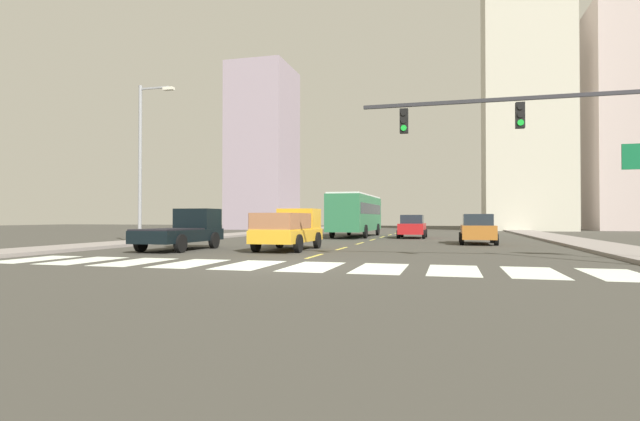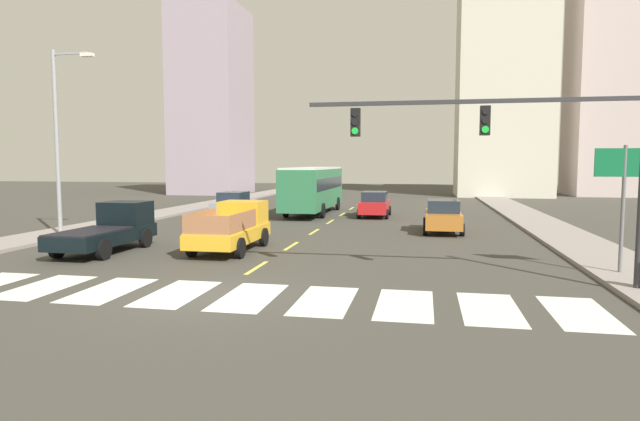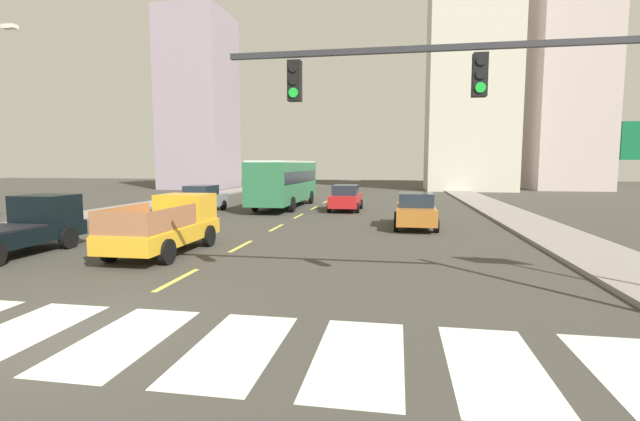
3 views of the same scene
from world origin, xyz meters
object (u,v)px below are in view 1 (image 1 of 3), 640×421
city_bus (356,212)px  streetlight_left (143,156)px  pickup_stakebed (291,230)px  traffic_signal_gantry (559,133)px  sedan_far (412,226)px  sedan_near_left (286,226)px  sedan_near_right (478,229)px  pickup_dark (185,230)px

city_bus → streetlight_left: streetlight_left is taller
pickup_stakebed → traffic_signal_gantry: size_ratio=0.55×
sedan_far → sedan_near_left: size_ratio=1.00×
sedan_far → streetlight_left: 19.56m
city_bus → traffic_signal_gantry: bearing=-64.5°
pickup_stakebed → city_bus: 16.35m
sedan_near_left → city_bus: bearing=35.7°
city_bus → sedan_near_left: 5.98m
sedan_near_right → pickup_stakebed: bearing=-139.7°
pickup_stakebed → pickup_dark: same height
sedan_far → sedan_near_left: 9.43m
sedan_near_right → traffic_signal_gantry: size_ratio=0.47×
streetlight_left → city_bus: bearing=56.5°
pickup_dark → city_bus: city_bus is taller
pickup_dark → sedan_far: 18.75m
sedan_near_right → streetlight_left: 19.53m
sedan_far → traffic_signal_gantry: 21.23m
pickup_dark → city_bus: size_ratio=0.48×
city_bus → traffic_signal_gantry: 24.05m
traffic_signal_gantry → pickup_dark: bearing=166.0°
city_bus → streetlight_left: (-9.52, -14.38, 3.02)m
sedan_far → traffic_signal_gantry: traffic_signal_gantry is taller
sedan_far → traffic_signal_gantry: size_ratio=0.47×
sedan_far → sedan_near_right: 8.63m
city_bus → sedan_near_left: city_bus is taller
city_bus → streetlight_left: bearing=-124.3°
pickup_dark → sedan_far: pickup_dark is taller
pickup_stakebed → sedan_near_right: (8.84, 7.40, -0.08)m
pickup_stakebed → city_bus: city_bus is taller
city_bus → sedan_near_right: bearing=-46.3°
traffic_signal_gantry → streetlight_left: bearing=160.7°
city_bus → sedan_near_right: size_ratio=2.45×
sedan_far → pickup_stakebed: bearing=-107.3°
pickup_dark → sedan_near_right: (13.74, 8.65, -0.06)m
sedan_far → sedan_near_left: same height
city_bus → streetlight_left: size_ratio=1.20×
sedan_near_right → sedan_near_left: bearing=158.7°
city_bus → sedan_far: city_bus is taller
pickup_dark → city_bus: (4.97, 17.56, 1.03)m
pickup_dark → sedan_near_left: pickup_dark is taller
pickup_stakebed → sedan_far: size_ratio=1.18×
traffic_signal_gantry → streetlight_left: size_ratio=1.05×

